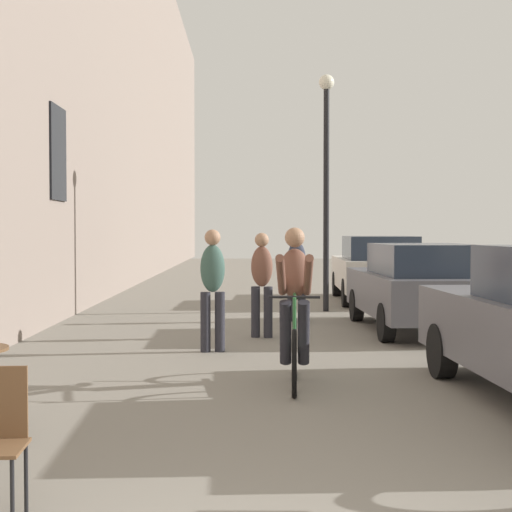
# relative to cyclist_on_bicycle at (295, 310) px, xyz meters

# --- Properties ---
(building_facade_left) EXTENTS (0.54, 68.00, 12.82)m
(building_facade_left) POSITION_rel_cyclist_on_bicycle_xyz_m (-4.20, 8.18, 5.60)
(building_facade_left) COLOR gray
(building_facade_left) RESTS_ON ground_plane
(cyclist_on_bicycle) EXTENTS (0.52, 1.76, 1.74)m
(cyclist_on_bicycle) POSITION_rel_cyclist_on_bicycle_xyz_m (0.00, 0.00, 0.00)
(cyclist_on_bicycle) COLOR black
(cyclist_on_bicycle) RESTS_ON ground_plane
(pedestrian_near) EXTENTS (0.37, 0.29, 1.69)m
(pedestrian_near) POSITION_rel_cyclist_on_bicycle_xyz_m (-0.99, 2.23, 0.14)
(pedestrian_near) COLOR #26262D
(pedestrian_near) RESTS_ON ground_plane
(pedestrian_mid) EXTENTS (0.38, 0.30, 1.64)m
(pedestrian_mid) POSITION_rel_cyclist_on_bicycle_xyz_m (-0.29, 3.66, 0.11)
(pedestrian_mid) COLOR #26262D
(pedestrian_mid) RESTS_ON ground_plane
(pedestrian_far) EXTENTS (0.35, 0.25, 1.69)m
(pedestrian_far) POSITION_rel_cyclist_on_bicycle_xyz_m (0.40, 5.83, 0.14)
(pedestrian_far) COLOR #26262D
(pedestrian_far) RESTS_ON ground_plane
(street_lamp) EXTENTS (0.32, 0.32, 4.90)m
(street_lamp) POSITION_rel_cyclist_on_bicycle_xyz_m (1.12, 7.60, 2.30)
(street_lamp) COLOR black
(street_lamp) RESTS_ON ground_plane
(parked_car_second) EXTENTS (1.82, 4.15, 1.46)m
(parked_car_second) POSITION_rel_cyclist_on_bicycle_xyz_m (2.32, 4.39, -0.05)
(parked_car_second) COLOR #595960
(parked_car_second) RESTS_ON ground_plane
(parked_car_third) EXTENTS (1.98, 4.43, 1.55)m
(parked_car_third) POSITION_rel_cyclist_on_bicycle_xyz_m (2.54, 9.74, -0.01)
(parked_car_third) COLOR beige
(parked_car_third) RESTS_ON ground_plane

